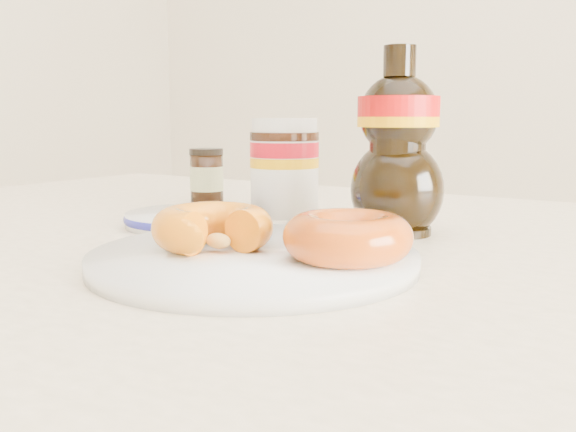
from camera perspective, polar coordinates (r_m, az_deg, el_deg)
The scene contains 8 objects.
dining_table at distance 0.64m, azimuth 1.72°, elevation -9.61°, with size 1.40×0.90×0.75m.
plate at distance 0.52m, azimuth -3.06°, elevation -3.78°, with size 0.26×0.26×0.01m.
donut_bitten at distance 0.53m, azimuth -6.70°, elevation -1.01°, with size 0.10×0.10×0.03m, color orange.
donut_whole at distance 0.48m, azimuth 5.32°, elevation -1.85°, with size 0.10×0.10×0.03m, color #9D320A.
nutella_jar at distance 0.78m, azimuth -0.32°, elevation 4.71°, with size 0.08×0.08×0.12m.
syrup_bottle at distance 0.66m, azimuth 9.72°, elevation 6.53°, with size 0.10×0.08×0.19m, color black, non-canonical shape.
dark_jar at distance 0.91m, azimuth -7.24°, elevation 3.52°, with size 0.05×0.05×0.08m.
blue_rim_saucer at distance 0.72m, azimuth -8.49°, elevation -0.19°, with size 0.15×0.15×0.02m.
Camera 1 is at (0.32, -0.42, 0.87)m, focal length 40.00 mm.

